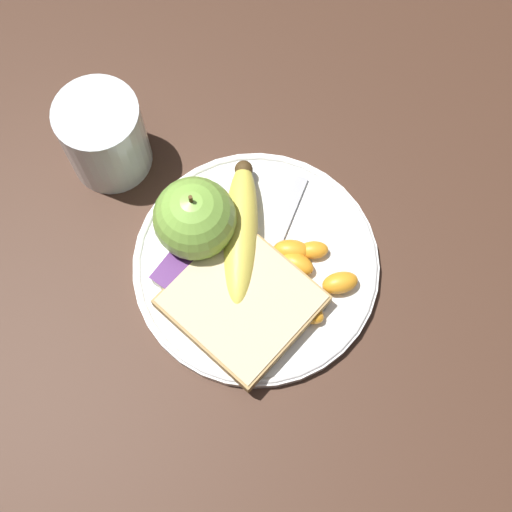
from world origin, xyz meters
TOP-DOWN VIEW (x-y plane):
  - ground_plane at (0.00, 0.00)m, footprint 3.00×3.00m
  - plate at (0.00, 0.00)m, footprint 0.24×0.24m
  - juice_glass at (0.19, -0.01)m, footprint 0.08×0.08m
  - apple at (0.06, 0.01)m, footprint 0.08×0.08m
  - banana at (0.03, -0.01)m, footprint 0.11×0.14m
  - bread_slice at (-0.01, 0.04)m, footprint 0.13×0.13m
  - fork at (-0.01, -0.00)m, footprint 0.06×0.17m
  - jam_packet at (0.04, 0.06)m, footprint 0.05×0.04m
  - orange_segment_0 at (-0.07, 0.01)m, footprint 0.03×0.02m
  - orange_segment_1 at (-0.04, -0.04)m, footprint 0.03×0.03m
  - orange_segment_2 at (-0.08, -0.03)m, footprint 0.04×0.04m
  - orange_segment_3 at (-0.02, -0.03)m, footprint 0.04×0.04m
  - orange_segment_4 at (-0.03, -0.02)m, footprint 0.04×0.03m

SIDE VIEW (x-z plane):
  - ground_plane at x=0.00m, z-range 0.00..0.00m
  - plate at x=0.00m, z-range 0.00..0.02m
  - fork at x=-0.01m, z-range 0.01..0.02m
  - orange_segment_1 at x=-0.04m, z-range 0.01..0.03m
  - orange_segment_0 at x=-0.07m, z-range 0.01..0.03m
  - orange_segment_4 at x=-0.03m, z-range 0.01..0.03m
  - orange_segment_3 at x=-0.02m, z-range 0.01..0.03m
  - orange_segment_2 at x=-0.08m, z-range 0.01..0.03m
  - jam_packet at x=0.04m, z-range 0.01..0.03m
  - bread_slice at x=-0.01m, z-range 0.01..0.03m
  - banana at x=0.03m, z-range 0.01..0.05m
  - juice_glass at x=0.19m, z-range 0.00..0.09m
  - apple at x=0.06m, z-range 0.01..0.09m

